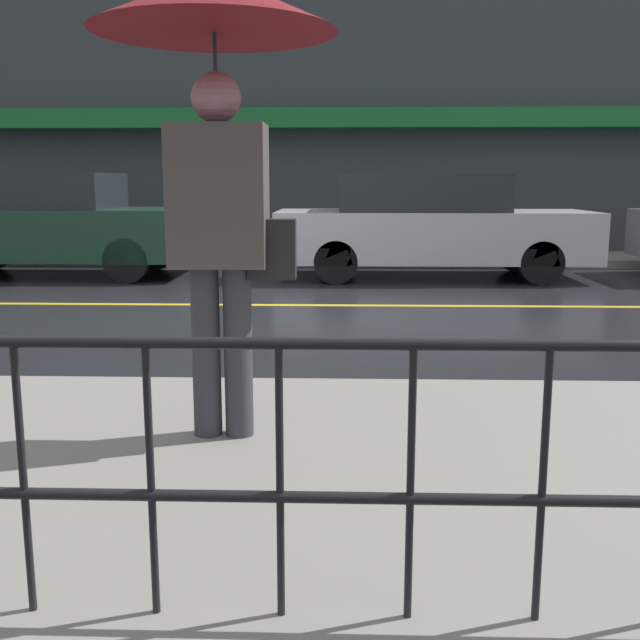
{
  "coord_description": "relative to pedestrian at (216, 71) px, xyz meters",
  "views": [
    {
      "loc": [
        0.96,
        -8.81,
        1.46
      ],
      "look_at": [
        0.76,
        -2.57,
        0.3
      ],
      "focal_mm": 42.0,
      "sensor_mm": 36.0,
      "label": 1
    }
  ],
  "objects": [
    {
      "name": "car_silver",
      "position": [
        1.92,
        7.78,
        -1.19
      ],
      "size": [
        4.73,
        1.8,
        1.56
      ],
      "color": "#B2B5BA",
      "rests_on": "ground_plane"
    },
    {
      "name": "building_storefront",
      "position": [
        -0.34,
        10.88,
        1.08
      ],
      "size": [
        28.0,
        0.85,
        6.17
      ],
      "color": "#383D42",
      "rests_on": "ground_plane"
    },
    {
      "name": "railing_foreground",
      "position": [
        -0.34,
        -1.65,
        -1.28
      ],
      "size": [
        12.0,
        0.04,
        0.87
      ],
      "color": "black",
      "rests_on": "sidewalk_near"
    },
    {
      "name": "car_dark_green",
      "position": [
        -3.95,
        7.78,
        -1.18
      ],
      "size": [
        4.42,
        1.79,
        1.59
      ],
      "color": "#193828",
      "rests_on": "ground_plane"
    },
    {
      "name": "sidewalk_near",
      "position": [
        -0.34,
        -0.38,
        -1.91
      ],
      "size": [
        28.0,
        3.05,
        0.15
      ],
      "color": "gray",
      "rests_on": "ground_plane"
    },
    {
      "name": "lane_marking",
      "position": [
        -0.34,
        5.06,
        -1.98
      ],
      "size": [
        25.2,
        0.12,
        0.01
      ],
      "color": "gold",
      "rests_on": "ground_plane"
    },
    {
      "name": "pedestrian",
      "position": [
        0.0,
        0.0,
        0.0
      ],
      "size": [
        1.2,
        1.2,
        2.28
      ],
      "rotation": [
        0.0,
        0.0,
        3.14
      ],
      "color": "#333338",
      "rests_on": "sidewalk_near"
    },
    {
      "name": "ground_plane",
      "position": [
        -0.34,
        5.06,
        -1.98
      ],
      "size": [
        80.0,
        80.0,
        0.0
      ],
      "primitive_type": "plane",
      "color": "black"
    },
    {
      "name": "sidewalk_far",
      "position": [
        -0.34,
        9.86,
        -1.91
      ],
      "size": [
        28.0,
        1.77,
        0.15
      ],
      "color": "gray",
      "rests_on": "ground_plane"
    }
  ]
}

